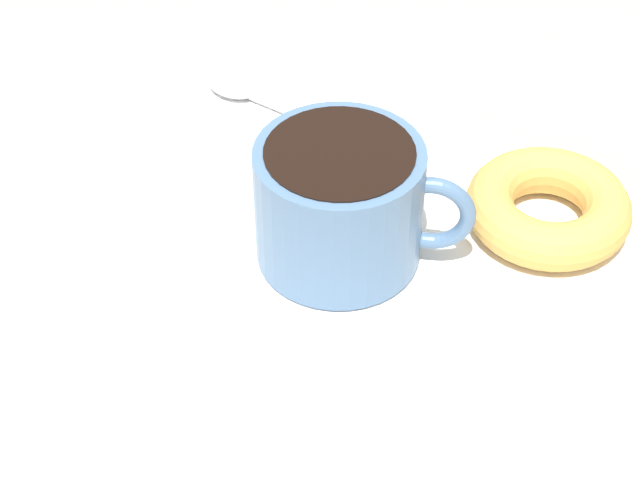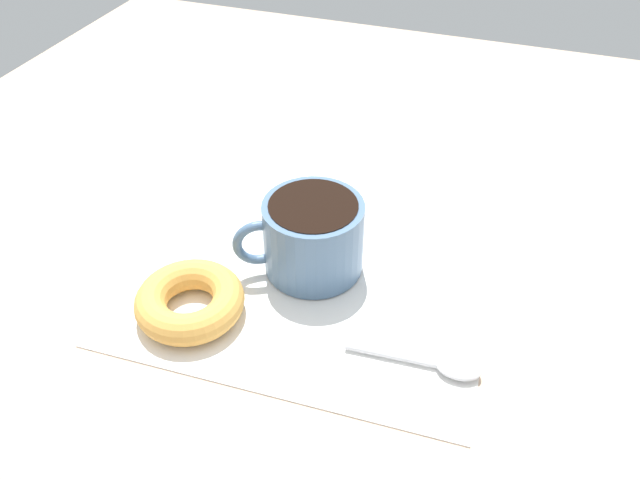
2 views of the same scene
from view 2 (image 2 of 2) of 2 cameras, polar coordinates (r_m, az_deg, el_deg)
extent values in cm
cube|color=tan|center=(61.34, 2.01, -3.00)|extent=(120.00, 120.00, 2.00)
cube|color=white|center=(61.31, 0.00, -1.54)|extent=(34.40, 34.40, 0.30)
cylinder|color=slate|center=(57.79, -0.60, 0.31)|extent=(9.33, 9.33, 7.21)
cylinder|color=black|center=(55.67, -0.63, 3.00)|extent=(8.13, 8.13, 0.60)
torus|color=slate|center=(57.37, -5.60, -0.27)|extent=(3.21, 4.74, 4.94)
torus|color=gold|center=(55.94, -11.82, -5.47)|extent=(9.61, 9.61, 2.81)
ellipsoid|color=silver|center=(52.34, 12.59, -11.37)|extent=(2.64, 3.76, 0.90)
cylinder|color=silver|center=(52.47, 6.95, -10.52)|extent=(1.15, 8.55, 0.56)
camera|label=1|loc=(0.88, -12.13, 40.53)|focal=60.00mm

